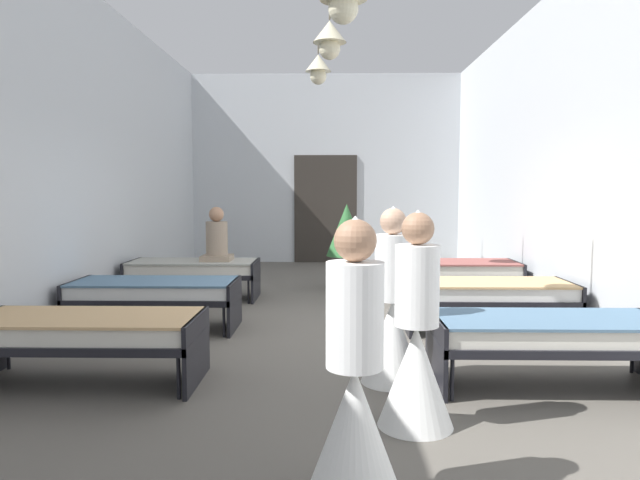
{
  "coord_description": "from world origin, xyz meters",
  "views": [
    {
      "loc": [
        0.12,
        -6.6,
        1.61
      ],
      "look_at": [
        0.0,
        -0.12,
        1.06
      ],
      "focal_mm": 32.46,
      "sensor_mm": 36.0,
      "label": 1
    }
  ],
  "objects_px": {
    "bed_right_row_2": "(453,270)",
    "nurse_mid_aisle": "(392,320)",
    "bed_left_row_2": "(194,270)",
    "nurse_far_aisle": "(354,399)",
    "bed_right_row_0": "(550,334)",
    "nurse_near_aisle": "(416,350)",
    "bed_left_row_1": "(155,292)",
    "bed_left_row_0": "(86,332)",
    "patient_seated_primary": "(217,241)",
    "bed_right_row_1": "(487,293)",
    "potted_plant": "(347,234)"
  },
  "relations": [
    {
      "from": "bed_right_row_0",
      "to": "bed_left_row_0",
      "type": "bearing_deg",
      "value": 180.0
    },
    {
      "from": "bed_right_row_0",
      "to": "nurse_near_aisle",
      "type": "xyz_separation_m",
      "value": [
        -1.22,
        -0.84,
        0.09
      ]
    },
    {
      "from": "bed_right_row_2",
      "to": "nurse_far_aisle",
      "type": "relative_size",
      "value": 1.28
    },
    {
      "from": "bed_right_row_1",
      "to": "bed_right_row_2",
      "type": "bearing_deg",
      "value": 90.0
    },
    {
      "from": "bed_right_row_2",
      "to": "nurse_mid_aisle",
      "type": "distance_m",
      "value": 3.94
    },
    {
      "from": "potted_plant",
      "to": "bed_left_row_2",
      "type": "bearing_deg",
      "value": -155.68
    },
    {
      "from": "bed_left_row_0",
      "to": "nurse_near_aisle",
      "type": "relative_size",
      "value": 1.28
    },
    {
      "from": "bed_left_row_0",
      "to": "bed_right_row_2",
      "type": "height_order",
      "value": "same"
    },
    {
      "from": "bed_right_row_0",
      "to": "nurse_near_aisle",
      "type": "relative_size",
      "value": 1.28
    },
    {
      "from": "bed_right_row_1",
      "to": "nurse_far_aisle",
      "type": "relative_size",
      "value": 1.28
    },
    {
      "from": "bed_right_row_1",
      "to": "nurse_near_aisle",
      "type": "xyz_separation_m",
      "value": [
        -1.22,
        -2.74,
        0.09
      ]
    },
    {
      "from": "bed_left_row_0",
      "to": "bed_right_row_2",
      "type": "bearing_deg",
      "value": 44.63
    },
    {
      "from": "nurse_near_aisle",
      "to": "nurse_far_aisle",
      "type": "height_order",
      "value": "same"
    },
    {
      "from": "nurse_near_aisle",
      "to": "potted_plant",
      "type": "relative_size",
      "value": 1.07
    },
    {
      "from": "nurse_far_aisle",
      "to": "potted_plant",
      "type": "bearing_deg",
      "value": -94.88
    },
    {
      "from": "nurse_near_aisle",
      "to": "nurse_mid_aisle",
      "type": "distance_m",
      "value": 0.91
    },
    {
      "from": "patient_seated_primary",
      "to": "bed_left_row_0",
      "type": "bearing_deg",
      "value": -95.23
    },
    {
      "from": "nurse_mid_aisle",
      "to": "potted_plant",
      "type": "xyz_separation_m",
      "value": [
        -0.25,
        4.77,
        0.37
      ]
    },
    {
      "from": "bed_right_row_1",
      "to": "patient_seated_primary",
      "type": "xyz_separation_m",
      "value": [
        -3.5,
        1.93,
        0.43
      ]
    },
    {
      "from": "bed_left_row_1",
      "to": "bed_right_row_2",
      "type": "bearing_deg",
      "value": 26.27
    },
    {
      "from": "bed_right_row_2",
      "to": "patient_seated_primary",
      "type": "bearing_deg",
      "value": 179.57
    },
    {
      "from": "bed_right_row_2",
      "to": "potted_plant",
      "type": "distance_m",
      "value": 1.92
    },
    {
      "from": "bed_left_row_2",
      "to": "bed_left_row_1",
      "type": "bearing_deg",
      "value": -90.0
    },
    {
      "from": "bed_right_row_2",
      "to": "patient_seated_primary",
      "type": "relative_size",
      "value": 2.37
    },
    {
      "from": "bed_right_row_0",
      "to": "nurse_near_aisle",
      "type": "bearing_deg",
      "value": -145.55
    },
    {
      "from": "bed_right_row_1",
      "to": "bed_right_row_2",
      "type": "relative_size",
      "value": 1.0
    },
    {
      "from": "bed_left_row_2",
      "to": "nurse_far_aisle",
      "type": "relative_size",
      "value": 1.28
    },
    {
      "from": "nurse_far_aisle",
      "to": "nurse_mid_aisle",
      "type": "bearing_deg",
      "value": -105.64
    },
    {
      "from": "nurse_far_aisle",
      "to": "patient_seated_primary",
      "type": "bearing_deg",
      "value": -75.68
    },
    {
      "from": "potted_plant",
      "to": "bed_right_row_1",
      "type": "bearing_deg",
      "value": -62.35
    },
    {
      "from": "nurse_far_aisle",
      "to": "bed_left_row_2",
      "type": "bearing_deg",
      "value": -72.41
    },
    {
      "from": "bed_left_row_2",
      "to": "nurse_mid_aisle",
      "type": "xyz_separation_m",
      "value": [
        2.56,
        -3.73,
        0.09
      ]
    },
    {
      "from": "bed_right_row_0",
      "to": "bed_left_row_1",
      "type": "height_order",
      "value": "same"
    },
    {
      "from": "bed_right_row_2",
      "to": "nurse_near_aisle",
      "type": "height_order",
      "value": "nurse_near_aisle"
    },
    {
      "from": "bed_right_row_0",
      "to": "nurse_near_aisle",
      "type": "height_order",
      "value": "nurse_near_aisle"
    },
    {
      "from": "bed_left_row_0",
      "to": "bed_left_row_2",
      "type": "xyz_separation_m",
      "value": [
        0.0,
        3.8,
        0.0
      ]
    },
    {
      "from": "nurse_mid_aisle",
      "to": "potted_plant",
      "type": "bearing_deg",
      "value": 84.92
    },
    {
      "from": "bed_left_row_0",
      "to": "bed_left_row_2",
      "type": "relative_size",
      "value": 1.0
    },
    {
      "from": "nurse_near_aisle",
      "to": "patient_seated_primary",
      "type": "relative_size",
      "value": 1.86
    },
    {
      "from": "bed_right_row_2",
      "to": "nurse_far_aisle",
      "type": "distance_m",
      "value": 5.82
    },
    {
      "from": "bed_left_row_0",
      "to": "bed_left_row_1",
      "type": "height_order",
      "value": "same"
    },
    {
      "from": "bed_right_row_0",
      "to": "potted_plant",
      "type": "relative_size",
      "value": 1.36
    },
    {
      "from": "potted_plant",
      "to": "patient_seated_primary",
      "type": "bearing_deg",
      "value": -152.56
    },
    {
      "from": "bed_left_row_0",
      "to": "bed_left_row_1",
      "type": "bearing_deg",
      "value": 90.0
    },
    {
      "from": "bed_right_row_1",
      "to": "nurse_far_aisle",
      "type": "distance_m",
      "value": 4.04
    },
    {
      "from": "bed_left_row_2",
      "to": "nurse_far_aisle",
      "type": "xyz_separation_m",
      "value": [
        2.17,
        -5.57,
        0.09
      ]
    },
    {
      "from": "bed_left_row_0",
      "to": "bed_right_row_1",
      "type": "relative_size",
      "value": 1.0
    },
    {
      "from": "bed_left_row_2",
      "to": "nurse_mid_aisle",
      "type": "relative_size",
      "value": 1.28
    },
    {
      "from": "bed_right_row_2",
      "to": "nurse_near_aisle",
      "type": "xyz_separation_m",
      "value": [
        -1.22,
        -4.64,
        0.09
      ]
    },
    {
      "from": "nurse_near_aisle",
      "to": "bed_left_row_1",
      "type": "bearing_deg",
      "value": -21.26
    }
  ]
}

